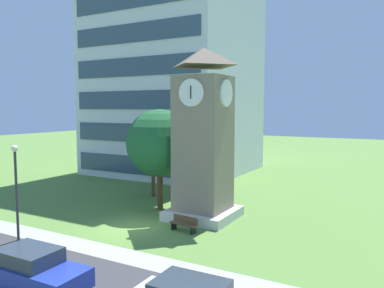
% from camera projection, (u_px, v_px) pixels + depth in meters
% --- Properties ---
extents(ground_plane, '(160.00, 160.00, 0.00)m').
position_uv_depth(ground_plane, '(131.00, 228.00, 23.07)').
color(ground_plane, '#567F38').
extents(street_asphalt, '(120.00, 7.20, 0.01)m').
position_uv_depth(street_asphalt, '(12.00, 280.00, 16.10)').
color(street_asphalt, '#38383A').
rests_on(street_asphalt, ground).
extents(kerb_strip, '(120.00, 1.60, 0.01)m').
position_uv_depth(kerb_strip, '(87.00, 247.00, 19.92)').
color(kerb_strip, '#9E9E99').
rests_on(kerb_strip, ground).
extents(office_building, '(15.89, 15.33, 28.80)m').
position_uv_depth(office_building, '(175.00, 44.00, 43.25)').
color(office_building, silver).
rests_on(office_building, ground).
extents(clock_tower, '(4.14, 4.14, 11.03)m').
position_uv_depth(clock_tower, '(203.00, 143.00, 24.77)').
color(clock_tower, gray).
rests_on(clock_tower, ground).
extents(park_bench, '(1.85, 0.73, 0.88)m').
position_uv_depth(park_bench, '(184.00, 224.00, 22.42)').
color(park_bench, brown).
rests_on(park_bench, ground).
extents(street_lamp, '(0.36, 0.36, 5.23)m').
position_uv_depth(street_lamp, '(16.00, 181.00, 20.64)').
color(street_lamp, '#333338').
rests_on(street_lamp, ground).
extents(tree_near_tower, '(4.39, 4.39, 6.55)m').
position_uv_depth(tree_near_tower, '(153.00, 144.00, 30.98)').
color(tree_near_tower, '#513823').
rests_on(tree_near_tower, ground).
extents(tree_streetside, '(4.73, 4.73, 7.14)m').
position_uv_depth(tree_streetside, '(160.00, 143.00, 26.83)').
color(tree_streetside, '#513823').
rests_on(tree_streetside, ground).
extents(parked_car_blue, '(4.63, 2.13, 1.69)m').
position_uv_depth(parked_car_blue, '(33.00, 270.00, 15.06)').
color(parked_car_blue, '#23389E').
rests_on(parked_car_blue, ground).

